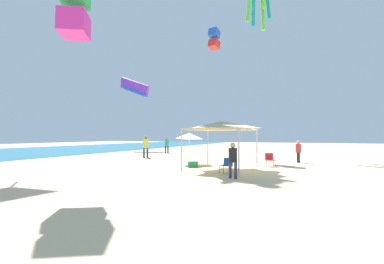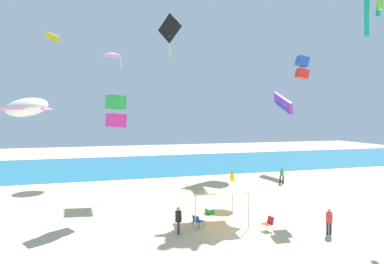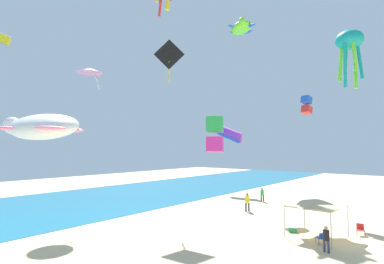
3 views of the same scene
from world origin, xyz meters
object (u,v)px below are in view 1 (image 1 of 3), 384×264
at_px(cooler_box, 193,164).
at_px(kite_box_green, 74,9).
at_px(folding_chair_near_cooler, 227,164).
at_px(folding_chair_facing_ocean, 270,159).
at_px(canopy_tent, 221,126).
at_px(person_beachcomber, 298,150).
at_px(kite_box_blue, 214,39).
at_px(kite_parafoil_purple, 134,87).
at_px(person_far_stroller, 233,157).
at_px(person_kite_handler, 167,144).
at_px(person_watching_sky, 146,145).
at_px(beach_umbrella, 189,136).

bearing_deg(cooler_box, kite_box_green, 156.13).
height_order(folding_chair_near_cooler, folding_chair_facing_ocean, same).
bearing_deg(kite_box_green, canopy_tent, -157.21).
distance_m(person_beachcomber, kite_box_blue, 12.85).
height_order(kite_parafoil_purple, kite_box_blue, kite_box_blue).
bearing_deg(canopy_tent, person_beachcomber, -34.85).
relative_size(canopy_tent, kite_box_green, 1.55).
distance_m(folding_chair_facing_ocean, kite_box_green, 13.15).
distance_m(person_beachcomber, kite_parafoil_purple, 25.11).
bearing_deg(cooler_box, person_far_stroller, -133.27).
height_order(folding_chair_near_cooler, kite_parafoil_purple, kite_parafoil_purple).
xyz_separation_m(person_kite_handler, kite_box_blue, (-2.09, -6.22, 10.02)).
distance_m(folding_chair_facing_ocean, kite_parafoil_purple, 25.37).
xyz_separation_m(canopy_tent, person_far_stroller, (-2.86, -1.44, -1.54)).
bearing_deg(folding_chair_facing_ocean, kite_box_green, -145.07).
bearing_deg(person_watching_sky, folding_chair_near_cooler, 84.96).
height_order(canopy_tent, beach_umbrella, canopy_tent).
bearing_deg(person_far_stroller, kite_parafoil_purple, -26.24).
bearing_deg(person_far_stroller, beach_umbrella, -30.04).
xyz_separation_m(person_beachcomber, person_far_stroller, (-8.55, 2.52, 0.02)).
height_order(cooler_box, person_kite_handler, person_kite_handler).
bearing_deg(folding_chair_near_cooler, person_far_stroller, 76.75).
height_order(canopy_tent, person_kite_handler, canopy_tent).
distance_m(cooler_box, person_far_stroller, 4.53).
xyz_separation_m(person_far_stroller, kite_box_blue, (11.65, 4.81, 10.07)).
bearing_deg(cooler_box, beach_umbrella, 30.55).
bearing_deg(kite_parafoil_purple, person_kite_handler, -26.10).
bearing_deg(canopy_tent, beach_umbrella, 55.59).
relative_size(person_beachcomber, person_watching_sky, 0.83).
bearing_deg(kite_box_blue, kite_parafoil_purple, -15.66).
xyz_separation_m(cooler_box, kite_parafoil_purple, (15.67, 15.79, 8.59)).
height_order(folding_chair_near_cooler, kite_box_blue, kite_box_blue).
relative_size(folding_chair_near_cooler, kite_parafoil_purple, 0.15).
bearing_deg(folding_chair_facing_ocean, kite_box_blue, 116.37).
relative_size(canopy_tent, kite_box_blue, 1.91).
distance_m(person_kite_handler, kite_box_blue, 11.98).
relative_size(cooler_box, person_kite_handler, 0.42).
height_order(folding_chair_near_cooler, person_beachcomber, person_beachcomber).
xyz_separation_m(folding_chair_near_cooler, kite_box_blue, (10.27, 4.15, 10.54)).
relative_size(person_kite_handler, kite_box_green, 0.70).
xyz_separation_m(folding_chair_facing_ocean, kite_parafoil_purple, (13.26, 19.96, 8.32)).
bearing_deg(beach_umbrella, folding_chair_near_cooler, -133.43).
bearing_deg(beach_umbrella, person_kite_handler, 37.11).
bearing_deg(cooler_box, canopy_tent, -96.27).
distance_m(cooler_box, kite_box_blue, 13.89).
bearing_deg(beach_umbrella, person_beachcomber, -61.27).
relative_size(folding_chair_near_cooler, kite_box_blue, 0.42).
bearing_deg(kite_box_green, folding_chair_near_cooler, -169.44).
bearing_deg(kite_box_green, folding_chair_facing_ocean, -158.85).
distance_m(folding_chair_near_cooler, person_beachcomber, 7.86).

